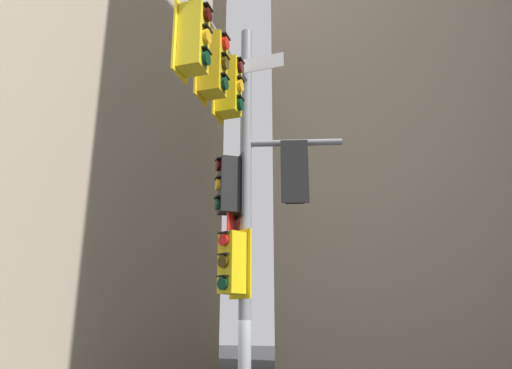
{
  "coord_description": "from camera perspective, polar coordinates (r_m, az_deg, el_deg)",
  "views": [
    {
      "loc": [
        3.27,
        -7.29,
        2.37
      ],
      "look_at": [
        0.07,
        0.32,
        4.89
      ],
      "focal_mm": 33.17,
      "sensor_mm": 36.0,
      "label": 1
    }
  ],
  "objects": [
    {
      "name": "building_mid_block",
      "position": [
        32.63,
        17.51,
        16.58
      ],
      "size": [
        13.08,
        13.08,
        39.99
      ],
      "primitive_type": "cube",
      "color": "tan",
      "rests_on": "ground"
    },
    {
      "name": "signal_pole_assembly",
      "position": [
        7.83,
        -2.19,
        1.83
      ],
      "size": [
        2.45,
        3.26,
        7.94
      ],
      "color": "gray",
      "rests_on": "ground"
    }
  ]
}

